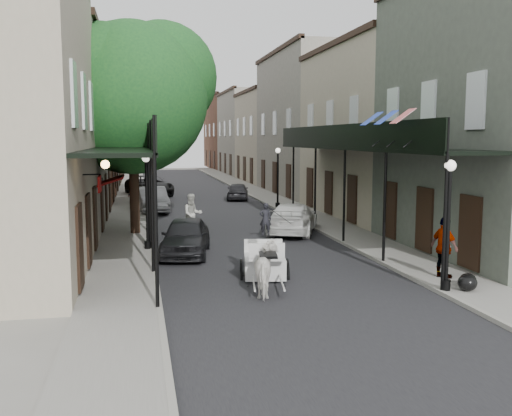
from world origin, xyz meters
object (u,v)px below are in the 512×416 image
carriage (264,246)px  pedestrian_sidewalk_left (135,192)px  pedestrian_sidewalk_right (444,247)px  car_left_far (149,186)px  car_left_near (186,237)px  car_right_near (293,218)px  tree_far (139,118)px  lamppost_right_near (448,223)px  pedestrian_walking (192,214)px  lamppost_right_far (278,177)px  horse (268,269)px  tree_near (141,92)px  lamppost_left (147,200)px  car_left_mid (153,200)px  car_right_far (238,191)px

carriage → pedestrian_sidewalk_left: 20.69m
pedestrian_sidewalk_left → pedestrian_sidewalk_right: (9.43, -22.22, 0.13)m
pedestrian_sidewalk_right → pedestrian_sidewalk_left: bearing=11.8°
carriage → car_left_far: carriage is taller
car_left_near → car_right_near: (5.30, 4.00, -0.00)m
tree_far → car_left_far: size_ratio=1.51×
lamppost_right_near → pedestrian_walking: (-6.10, 11.73, -1.11)m
pedestrian_walking → car_right_near: 4.66m
car_left_near → car_left_far: car_left_far is taller
lamppost_right_far → car_left_near: (-6.80, -13.00, -1.33)m
horse → pedestrian_walking: size_ratio=0.93×
lamppost_right_near → car_left_far: bearing=104.3°
tree_near → pedestrian_walking: bearing=-11.6°
tree_far → lamppost_right_far: tree_far is taller
tree_near → pedestrian_sidewalk_left: 12.66m
pedestrian_sidewalk_left → tree_near: bearing=55.2°
lamppost_left → horse: 7.82m
horse → carriage: size_ratio=0.71×
lamppost_right_near → car_left_near: size_ratio=0.88×
pedestrian_walking → pedestrian_sidewalk_left: (-2.63, 11.83, 0.01)m
carriage → pedestrian_sidewalk_left: size_ratio=1.49×
lamppost_right_far → pedestrian_walking: 10.34m
carriage → car_left_far: size_ratio=0.44×
car_left_mid → carriage: bearing=-84.5°
lamppost_right_far → car_left_far: size_ratio=0.65×
horse → pedestrian_walking: pedestrian_walking is taller
tree_far → pedestrian_sidewalk_left: (-0.38, -2.62, -4.88)m
tree_far → pedestrian_walking: size_ratio=4.57×
lamppost_left → pedestrian_walking: lamppost_left is taller
car_left_far → car_right_far: car_left_far is taller
pedestrian_sidewalk_right → car_left_near: (-7.50, 5.67, -0.36)m
lamppost_left → car_left_far: bearing=88.7°
horse → car_left_mid: (-2.74, 19.31, 0.00)m
car_left_mid → car_left_far: car_left_far is taller
pedestrian_walking → car_left_near: (-0.70, -4.72, -0.23)m
pedestrian_sidewalk_right → car_left_mid: pedestrian_sidewalk_right is taller
lamppost_right_near → car_right_far: (-1.50, 26.01, -1.42)m
car_left_far → lamppost_left: bearing=-107.1°
pedestrian_walking → car_left_mid: size_ratio=0.42×
lamppost_right_far → car_left_near: bearing=-117.6°
pedestrian_walking → lamppost_left: bearing=-128.5°
pedestrian_sidewalk_right → car_left_near: pedestrian_sidewalk_right is taller
pedestrian_walking → pedestrian_sidewalk_left: bearing=93.4°
horse → car_left_far: size_ratio=0.31×
pedestrian_sidewalk_left → pedestrian_sidewalk_right: 24.14m
car_left_near → car_right_near: bearing=47.2°
horse → pedestrian_sidewalk_left: bearing=-71.1°
pedestrian_sidewalk_left → car_left_far: 6.84m
pedestrian_sidewalk_left → car_right_near: 14.49m
horse → car_left_near: size_ratio=0.42×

